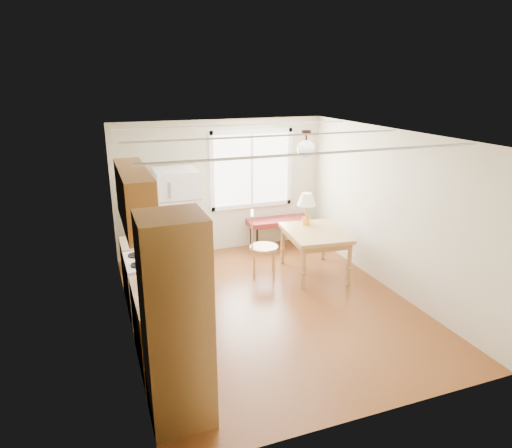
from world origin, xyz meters
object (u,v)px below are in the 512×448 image
dining_table (315,237)px  chair (258,240)px  refrigerator (178,219)px  bench (279,222)px

dining_table → chair: 0.96m
refrigerator → chair: refrigerator is taller
bench → chair: (-0.87, -1.13, 0.12)m
refrigerator → chair: bearing=-36.0°
dining_table → bench: bearing=98.1°
chair → dining_table: bearing=3.2°
dining_table → refrigerator: bearing=156.9°
chair → refrigerator: bearing=163.1°
refrigerator → bench: refrigerator is taller
bench → dining_table: dining_table is taller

